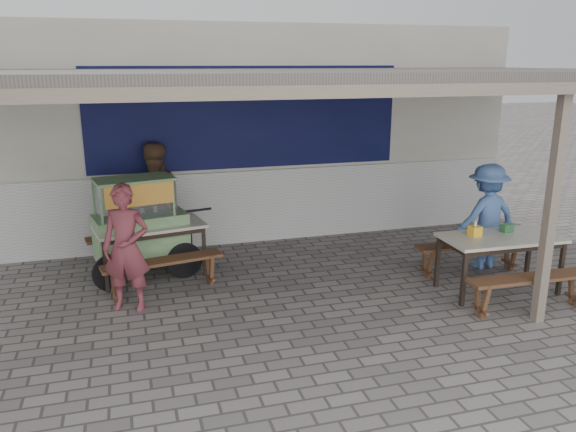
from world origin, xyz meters
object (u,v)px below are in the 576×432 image
Objects in this scene: table_left at (150,230)px; condiment_bowl at (124,227)px; donation_box at (507,228)px; vendor_cart at (139,224)px; patron_street_side at (126,248)px; bench_left_wall at (141,240)px; patron_wall_side at (155,199)px; condiment_jar at (159,216)px; patron_right_table at (486,216)px; tissue_box at (475,231)px; bench_left_street at (163,268)px; table_right at (501,242)px; bench_right_street at (531,285)px; bench_right_wall at (470,250)px.

condiment_bowl reaches higher than table_left.
table_left is at bearing 159.74° from donation_box.
vendor_cart is 1.08× the size of patron_street_side.
patron_wall_side is (0.25, 0.30, 0.53)m from bench_left_wall.
patron_right_table is at bearing -15.22° from condiment_jar.
bench_left_wall is 4.75m from tissue_box.
donation_box reaches higher than table_left.
patron_street_side reaches higher than tissue_box.
bench_left_street is (0.12, -0.65, -0.33)m from table_left.
tissue_box is at bearing 164.46° from table_right.
bench_left_wall is 5.39m from bench_right_street.
donation_box is at bearing -30.68° from table_left.
tissue_box is (3.86, -1.06, 0.48)m from bench_left_street.
tissue_box is 0.87× the size of donation_box.
tissue_box reaches higher than donation_box.
table_right is 4.69m from patron_street_side.
condiment_jar is (0.02, 0.91, 0.45)m from bench_left_street.
bench_left_street is 1.02m from condiment_jar.
vendor_cart is 4.92m from donation_box.
table_right is 0.37m from tissue_box.
bench_left_street and bench_right_wall have the same top height.
patron_right_table reaches higher than tissue_box.
patron_wall_side is 10.26× the size of condiment_bowl.
bench_right_wall is 0.70m from donation_box.
table_left is 0.32m from condiment_jar.
patron_street_side is 0.89× the size of patron_wall_side.
bench_left_street is 1.68m from patron_wall_side.
condiment_bowl is (-4.64, 1.73, 0.10)m from table_right.
patron_wall_side is (-4.19, 2.11, 0.53)m from bench_right_wall.
table_right is 0.88× the size of patron_wall_side.
table_left and table_right have the same top height.
condiment_jar is (0.27, 0.25, 0.03)m from vendor_cart.
patron_wall_side reaches higher than patron_street_side.
bench_left_street is at bearing -91.56° from condiment_jar.
patron_right_table reaches higher than bench_left_wall.
bench_left_wall is at bearing 77.08° from vendor_cart.
donation_box reaches higher than bench_right_street.
tissue_box is (3.85, -2.66, -0.06)m from patron_wall_side.
donation_box is at bearing 70.24° from patron_right_table.
bench_left_street is 1.00× the size of bench_left_wall.
patron_street_side is (-0.19, -1.05, 0.01)m from vendor_cart.
patron_right_table is at bearing 68.13° from table_right.
patron_street_side is 18.93× the size of condiment_jar.
bench_left_street is 0.73m from patron_street_side.
table_right is at bearing -20.45° from condiment_bowl.
patron_street_side is at bearing 171.08° from tissue_box.
tissue_box is at bearing -33.65° from table_left.
table_left is 0.98m from patron_wall_side.
vendor_cart is at bearing 159.30° from table_right.
bench_left_street is at bearing -9.29° from patron_right_table.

